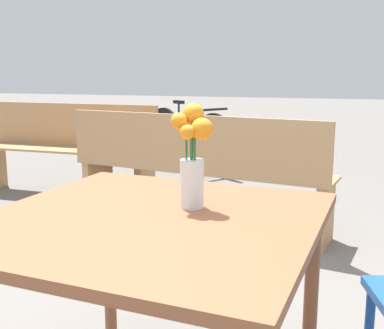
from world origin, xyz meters
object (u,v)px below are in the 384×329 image
(table_front, at_px, (151,245))
(bicycle, at_px, (188,138))
(bench_near, at_px, (194,165))
(flower_vase, at_px, (193,161))
(bench_middle, at_px, (68,145))

(table_front, relative_size, bicycle, 0.73)
(table_front, bearing_deg, bench_near, 103.77)
(flower_vase, relative_size, bench_middle, 0.18)
(flower_vase, distance_m, bench_near, 2.02)
(flower_vase, height_order, bench_middle, flower_vase)
(table_front, height_order, bench_middle, bench_middle)
(table_front, relative_size, bench_near, 0.51)
(table_front, height_order, bicycle, bicycle)
(bench_near, relative_size, bicycle, 1.45)
(bicycle, bearing_deg, bench_near, -70.84)
(bench_middle, bearing_deg, bicycle, 66.32)
(bicycle, bearing_deg, bench_middle, -113.68)
(flower_vase, distance_m, bench_middle, 3.25)
(table_front, distance_m, bench_middle, 3.27)
(bench_near, bearing_deg, bench_middle, 156.17)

